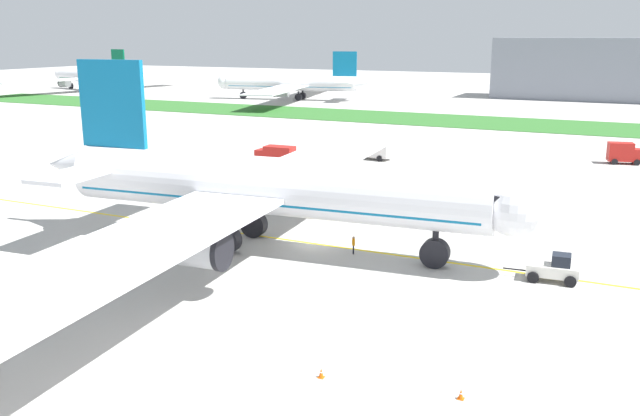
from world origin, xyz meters
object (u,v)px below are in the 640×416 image
at_px(ground_crew_wingwalker_port, 353,243).
at_px(service_truck_fuel_bowser, 373,149).
at_px(traffic_cone_port_wing, 321,373).
at_px(service_truck_catering_van, 624,153).
at_px(parked_airliner_far_centre, 293,83).
at_px(pushback_tug, 554,269).
at_px(service_truck_baggage_loader, 276,155).
at_px(airliner_foreground, 264,187).
at_px(parked_airliner_far_left, 94,77).
at_px(traffic_cone_near_nose, 461,394).

xyz_separation_m(ground_crew_wingwalker_port, service_truck_fuel_bowser, (-15.37, 45.05, 0.61)).
xyz_separation_m(traffic_cone_port_wing, service_truck_catering_van, (13.05, 78.66, 1.40)).
bearing_deg(service_truck_fuel_bowser, parked_airliner_far_centre, 124.39).
bearing_deg(parked_airliner_far_centre, pushback_tug, -55.14).
xyz_separation_m(service_truck_baggage_loader, service_truck_catering_van, (46.44, 23.16, 0.12)).
xyz_separation_m(ground_crew_wingwalker_port, parked_airliner_far_centre, (-72.85, 129.05, 3.84)).
distance_m(airliner_foreground, pushback_tug, 25.22).
bearing_deg(parked_airliner_far_left, service_truck_fuel_bowser, -32.10).
bearing_deg(traffic_cone_near_nose, parked_airliner_far_left, 137.74).
xyz_separation_m(traffic_cone_near_nose, service_truck_catering_van, (5.38, 77.63, 1.40)).
bearing_deg(traffic_cone_port_wing, parked_airliner_far_left, 136.18).
bearing_deg(service_truck_baggage_loader, traffic_cone_near_nose, -52.99).
bearing_deg(service_truck_baggage_loader, traffic_cone_port_wing, -58.97).
height_order(pushback_tug, parked_airliner_far_left, parked_airliner_far_left).
height_order(ground_crew_wingwalker_port, service_truck_fuel_bowser, service_truck_fuel_bowser).
bearing_deg(ground_crew_wingwalker_port, airliner_foreground, -168.61).
distance_m(service_truck_fuel_bowser, service_truck_catering_van, 37.36).
height_order(traffic_cone_near_nose, service_truck_fuel_bowser, service_truck_fuel_bowser).
bearing_deg(parked_airliner_far_centre, service_truck_baggage_loader, -63.98).
height_order(airliner_foreground, service_truck_catering_van, airliner_foreground).
bearing_deg(service_truck_baggage_loader, airliner_foreground, -62.56).
xyz_separation_m(pushback_tug, service_truck_fuel_bowser, (-32.13, 44.68, 0.59)).
relative_size(ground_crew_wingwalker_port, service_truck_catering_van, 0.32).
distance_m(traffic_cone_port_wing, parked_airliner_far_centre, 170.33).
bearing_deg(service_truck_fuel_bowser, pushback_tug, -54.27).
bearing_deg(parked_airliner_far_centre, parked_airliner_far_left, 179.12).
bearing_deg(ground_crew_wingwalker_port, pushback_tug, 1.29).
distance_m(service_truck_fuel_bowser, parked_airliner_far_centre, 101.83).
distance_m(traffic_cone_near_nose, parked_airliner_far_centre, 173.16).
bearing_deg(parked_airliner_far_centre, traffic_cone_near_nose, -59.67).
xyz_separation_m(ground_crew_wingwalker_port, parked_airliner_far_left, (-151.16, 130.25, 3.85)).
bearing_deg(traffic_cone_port_wing, service_truck_baggage_loader, 121.03).
xyz_separation_m(traffic_cone_port_wing, service_truck_fuel_bowser, (-22.26, 66.45, 1.32)).
bearing_deg(parked_airliner_far_left, ground_crew_wingwalker_port, -40.75).
bearing_deg(service_truck_catering_van, pushback_tug, -93.20).
height_order(traffic_cone_port_wing, parked_airliner_far_centre, parked_airliner_far_centre).
bearing_deg(service_truck_baggage_loader, ground_crew_wingwalker_port, -52.15).
xyz_separation_m(pushback_tug, parked_airliner_far_centre, (-89.62, 128.67, 3.81)).
relative_size(service_truck_catering_van, parked_airliner_far_centre, 0.07).
bearing_deg(pushback_tug, parked_airliner_far_centre, 124.86).
xyz_separation_m(service_truck_fuel_bowser, parked_airliner_far_centre, (-57.48, 84.00, 3.23)).
relative_size(ground_crew_wingwalker_port, service_truck_baggage_loader, 0.28).
xyz_separation_m(airliner_foreground, traffic_cone_near_nose, (22.52, -18.76, -5.32)).
relative_size(airliner_foreground, parked_airliner_far_centre, 1.00).
height_order(pushback_tug, traffic_cone_port_wing, pushback_tug).
bearing_deg(traffic_cone_port_wing, traffic_cone_near_nose, 7.69).
bearing_deg(ground_crew_wingwalker_port, service_truck_fuel_bowser, 108.84).
distance_m(airliner_foreground, service_truck_fuel_bowser, 47.41).
bearing_deg(parked_airliner_far_centre, ground_crew_wingwalker_port, -60.55).
relative_size(ground_crew_wingwalker_port, traffic_cone_near_nose, 2.81).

